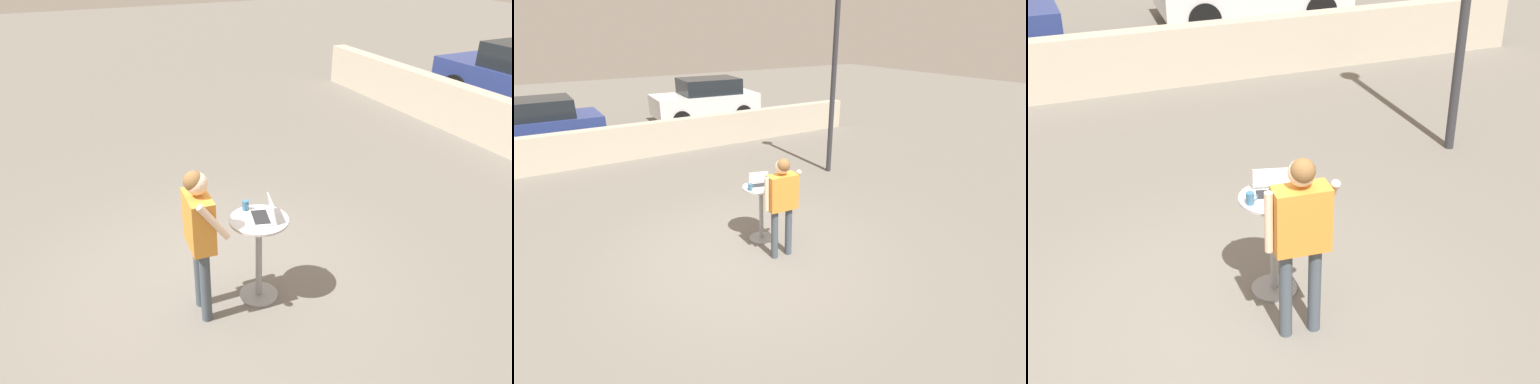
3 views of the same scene
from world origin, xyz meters
The scene contains 6 objects.
ground_plane centered at (0.00, 0.00, 0.00)m, with size 50.00×50.00×0.00m, color slate.
pavement_kerb centered at (0.00, 6.18, 0.47)m, with size 14.17×0.35×0.94m.
cafe_table centered at (0.41, 0.34, 0.62)m, with size 0.62×0.62×0.99m.
laptop centered at (0.42, 0.40, 1.03)m, with size 0.38×0.31×0.21m.
coffee_mug centered at (0.18, 0.29, 1.04)m, with size 0.11×0.07×0.11m.
standing_person centered at (0.40, -0.30, 1.05)m, with size 0.61×0.35×1.65m.
Camera 3 is at (-1.46, -4.74, 3.95)m, focal length 50.00 mm.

